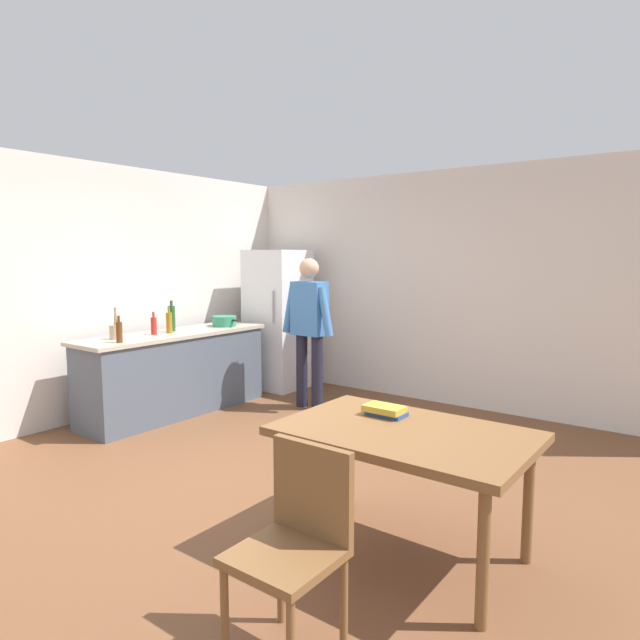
{
  "coord_description": "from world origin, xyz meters",
  "views": [
    {
      "loc": [
        2.83,
        -3.02,
        1.73
      ],
      "look_at": [
        -0.43,
        1.35,
        1.09
      ],
      "focal_mm": 31.01,
      "sensor_mm": 36.0,
      "label": 1
    }
  ],
  "objects_px": {
    "dining_table": "(404,443)",
    "bottle_sauce_red": "(154,325)",
    "utensil_jar": "(115,331)",
    "bottle_beer_brown": "(119,332)",
    "refrigerator": "(278,319)",
    "bottle_wine_green": "(172,318)",
    "book_stack": "(385,410)",
    "cooking_pot": "(224,321)",
    "person": "(309,323)",
    "bottle_oil_amber": "(169,322)",
    "chair": "(297,534)"
  },
  "relations": [
    {
      "from": "refrigerator",
      "to": "book_stack",
      "type": "distance_m",
      "value": 3.98
    },
    {
      "from": "bottle_wine_green",
      "to": "bottle_sauce_red",
      "type": "height_order",
      "value": "bottle_wine_green"
    },
    {
      "from": "bottle_sauce_red",
      "to": "chair",
      "type": "bearing_deg",
      "value": -28.1
    },
    {
      "from": "bottle_wine_green",
      "to": "bottle_beer_brown",
      "type": "relative_size",
      "value": 1.31
    },
    {
      "from": "bottle_beer_brown",
      "to": "book_stack",
      "type": "xyz_separation_m",
      "value": [
        3.01,
        -0.15,
        -0.22
      ]
    },
    {
      "from": "refrigerator",
      "to": "bottle_wine_green",
      "type": "relative_size",
      "value": 5.29
    },
    {
      "from": "chair",
      "to": "bottle_wine_green",
      "type": "xyz_separation_m",
      "value": [
        -3.49,
        2.11,
        0.51
      ]
    },
    {
      "from": "person",
      "to": "dining_table",
      "type": "relative_size",
      "value": 1.21
    },
    {
      "from": "cooking_pot",
      "to": "utensil_jar",
      "type": "distance_m",
      "value": 1.37
    },
    {
      "from": "utensil_jar",
      "to": "bottle_oil_amber",
      "type": "bearing_deg",
      "value": 82.93
    },
    {
      "from": "refrigerator",
      "to": "utensil_jar",
      "type": "height_order",
      "value": "refrigerator"
    },
    {
      "from": "refrigerator",
      "to": "cooking_pot",
      "type": "relative_size",
      "value": 4.5
    },
    {
      "from": "chair",
      "to": "bottle_sauce_red",
      "type": "relative_size",
      "value": 3.79
    },
    {
      "from": "refrigerator",
      "to": "book_stack",
      "type": "height_order",
      "value": "refrigerator"
    },
    {
      "from": "utensil_jar",
      "to": "bottle_beer_brown",
      "type": "relative_size",
      "value": 1.23
    },
    {
      "from": "bottle_beer_brown",
      "to": "chair",
      "type": "bearing_deg",
      "value": -21.76
    },
    {
      "from": "cooking_pot",
      "to": "utensil_jar",
      "type": "height_order",
      "value": "utensil_jar"
    },
    {
      "from": "bottle_sauce_red",
      "to": "bottle_wine_green",
      "type": "bearing_deg",
      "value": 101.16
    },
    {
      "from": "refrigerator",
      "to": "cooking_pot",
      "type": "height_order",
      "value": "refrigerator"
    },
    {
      "from": "bottle_beer_brown",
      "to": "book_stack",
      "type": "height_order",
      "value": "bottle_beer_brown"
    },
    {
      "from": "bottle_oil_amber",
      "to": "bottle_sauce_red",
      "type": "height_order",
      "value": "bottle_oil_amber"
    },
    {
      "from": "utensil_jar",
      "to": "bottle_sauce_red",
      "type": "bearing_deg",
      "value": 85.69
    },
    {
      "from": "bottle_sauce_red",
      "to": "book_stack",
      "type": "distance_m",
      "value": 3.29
    },
    {
      "from": "dining_table",
      "to": "bottle_wine_green",
      "type": "bearing_deg",
      "value": 161.84
    },
    {
      "from": "cooking_pot",
      "to": "book_stack",
      "type": "relative_size",
      "value": 1.61
    },
    {
      "from": "utensil_jar",
      "to": "bottle_oil_amber",
      "type": "relative_size",
      "value": 1.14
    },
    {
      "from": "refrigerator",
      "to": "person",
      "type": "height_order",
      "value": "refrigerator"
    },
    {
      "from": "chair",
      "to": "bottle_beer_brown",
      "type": "relative_size",
      "value": 3.5
    },
    {
      "from": "person",
      "to": "bottle_oil_amber",
      "type": "xyz_separation_m",
      "value": [
        -1.04,
        -1.12,
        0.04
      ]
    },
    {
      "from": "cooking_pot",
      "to": "utensil_jar",
      "type": "xyz_separation_m",
      "value": [
        -0.12,
        -1.36,
        0.02
      ]
    },
    {
      "from": "bottle_wine_green",
      "to": "cooking_pot",
      "type": "bearing_deg",
      "value": 77.49
    },
    {
      "from": "utensil_jar",
      "to": "bottle_beer_brown",
      "type": "height_order",
      "value": "utensil_jar"
    },
    {
      "from": "person",
      "to": "bottle_wine_green",
      "type": "bearing_deg",
      "value": -138.61
    },
    {
      "from": "bottle_wine_green",
      "to": "bottle_beer_brown",
      "type": "xyz_separation_m",
      "value": [
        0.25,
        -0.82,
        -0.04
      ]
    },
    {
      "from": "refrigerator",
      "to": "dining_table",
      "type": "bearing_deg",
      "value": -39.29
    },
    {
      "from": "refrigerator",
      "to": "bottle_wine_green",
      "type": "height_order",
      "value": "refrigerator"
    },
    {
      "from": "person",
      "to": "bottle_beer_brown",
      "type": "xyz_separation_m",
      "value": [
        -0.88,
        -1.82,
        0.03
      ]
    },
    {
      "from": "bottle_wine_green",
      "to": "person",
      "type": "bearing_deg",
      "value": 41.39
    },
    {
      "from": "refrigerator",
      "to": "bottle_oil_amber",
      "type": "distance_m",
      "value": 1.68
    },
    {
      "from": "chair",
      "to": "book_stack",
      "type": "bearing_deg",
      "value": 89.76
    },
    {
      "from": "cooking_pot",
      "to": "bottle_sauce_red",
      "type": "distance_m",
      "value": 0.93
    },
    {
      "from": "refrigerator",
      "to": "book_stack",
      "type": "relative_size",
      "value": 7.26
    },
    {
      "from": "dining_table",
      "to": "bottle_sauce_red",
      "type": "distance_m",
      "value": 3.55
    },
    {
      "from": "bottle_sauce_red",
      "to": "dining_table",
      "type": "bearing_deg",
      "value": -14.13
    },
    {
      "from": "dining_table",
      "to": "bottle_oil_amber",
      "type": "xyz_separation_m",
      "value": [
        -3.39,
        1.03,
        0.34
      ]
    },
    {
      "from": "chair",
      "to": "bottle_wine_green",
      "type": "distance_m",
      "value": 4.11
    },
    {
      "from": "utensil_jar",
      "to": "bottle_sauce_red",
      "type": "relative_size",
      "value": 1.33
    },
    {
      "from": "cooking_pot",
      "to": "bottle_beer_brown",
      "type": "relative_size",
      "value": 1.54
    },
    {
      "from": "cooking_pot",
      "to": "bottle_wine_green",
      "type": "distance_m",
      "value": 0.67
    },
    {
      "from": "utensil_jar",
      "to": "bottle_wine_green",
      "type": "relative_size",
      "value": 0.94
    }
  ]
}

